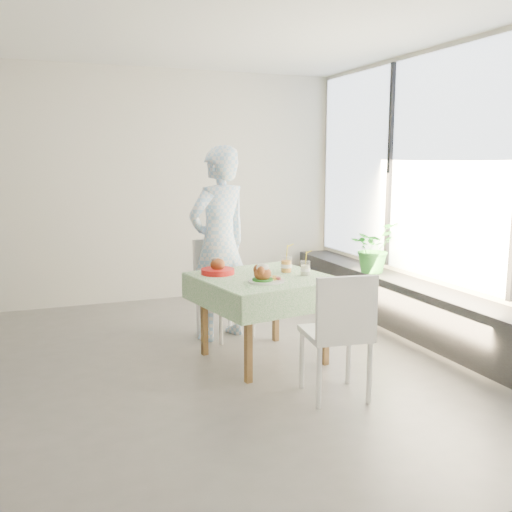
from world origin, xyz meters
name	(u,v)px	position (x,y,z in m)	size (l,w,h in m)	color
floor	(137,375)	(0.00, 0.00, 0.00)	(6.00, 6.00, 0.00)	#595654
ceiling	(124,10)	(0.00, 0.00, 2.80)	(6.00, 6.00, 0.00)	white
wall_back	(97,188)	(0.00, 2.50, 1.40)	(6.00, 0.02, 2.80)	beige
wall_front	(239,248)	(0.00, -2.50, 1.40)	(6.00, 0.02, 2.80)	beige
wall_right	(447,194)	(3.00, 0.00, 1.40)	(0.02, 5.00, 2.80)	beige
window_pane	(446,167)	(2.97, 0.00, 1.65)	(0.01, 4.80, 2.18)	#D1E0F9
window_ledge	(424,312)	(2.80, 0.00, 0.25)	(0.40, 4.80, 0.50)	black
cafe_table	(264,308)	(1.09, -0.03, 0.46)	(1.21, 1.21, 0.74)	brown
chair_far	(224,306)	(0.99, 0.75, 0.29)	(0.56, 0.56, 0.95)	white
chair_near	(336,358)	(1.29, -0.95, 0.29)	(0.50, 0.50, 0.94)	white
diner	(219,244)	(0.94, 0.72, 0.93)	(0.68, 0.44, 1.85)	#95C6EF
main_dish	(265,276)	(1.01, -0.27, 0.79)	(0.31, 0.31, 0.16)	white
juice_cup_orange	(286,265)	(1.34, 0.05, 0.81)	(0.10, 0.10, 0.29)	white
juice_cup_lemonade	(305,269)	(1.44, -0.13, 0.80)	(0.09, 0.09, 0.24)	white
second_dish	(218,269)	(0.76, 0.20, 0.78)	(0.29, 0.29, 0.14)	red
potted_plant	(373,248)	(2.73, 0.83, 0.78)	(0.50, 0.43, 0.55)	#2A7627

